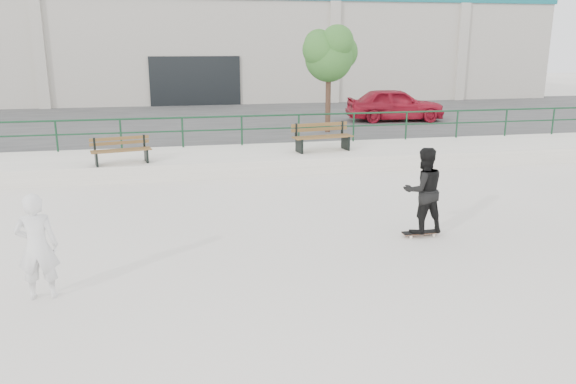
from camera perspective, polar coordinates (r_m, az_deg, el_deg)
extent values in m
plane|color=#BAB4AA|center=(9.21, -2.69, -10.30)|extent=(120.00, 120.00, 0.00)
cube|color=beige|center=(18.16, -7.31, 3.15)|extent=(30.00, 3.00, 0.50)
cube|color=#363636|center=(26.52, -8.72, 6.81)|extent=(60.00, 14.00, 0.50)
cylinder|color=#163E25|center=(19.23, -7.73, 7.57)|extent=(28.00, 0.06, 0.06)
cylinder|color=#163E25|center=(19.29, -7.68, 6.24)|extent=(28.00, 0.05, 0.05)
cylinder|color=#163E25|center=(19.63, -22.46, 5.25)|extent=(0.06, 0.06, 1.00)
cylinder|color=#163E25|center=(19.34, -16.62, 5.63)|extent=(0.06, 0.06, 1.00)
cylinder|color=#163E25|center=(19.26, -10.66, 5.96)|extent=(0.06, 0.06, 1.00)
cylinder|color=#163E25|center=(19.39, -4.71, 6.22)|extent=(0.06, 0.06, 1.00)
cylinder|color=#163E25|center=(19.72, 1.10, 6.41)|extent=(0.06, 0.06, 1.00)
cylinder|color=#163E25|center=(20.24, 6.67, 6.54)|extent=(0.06, 0.06, 1.00)
cylinder|color=#163E25|center=(20.94, 11.92, 6.60)|extent=(0.06, 0.06, 1.00)
cylinder|color=#163E25|center=(21.81, 16.79, 6.61)|extent=(0.06, 0.06, 1.00)
cylinder|color=#163E25|center=(22.82, 21.26, 6.57)|extent=(0.06, 0.06, 1.00)
cylinder|color=#163E25|center=(23.95, 25.33, 6.51)|extent=(0.06, 0.06, 1.00)
cube|color=#B5AEA2|center=(40.26, -10.01, 14.83)|extent=(44.00, 16.00, 8.00)
cube|color=black|center=(32.29, -9.37, 10.62)|extent=(5.00, 0.15, 3.20)
cube|color=#B5AEA2|center=(32.85, -23.89, 12.27)|extent=(0.60, 0.25, 6.20)
cube|color=#B5AEA2|center=(33.45, 4.73, 13.48)|extent=(0.60, 0.25, 6.20)
cube|color=#B5AEA2|center=(36.47, 17.23, 13.00)|extent=(0.60, 0.25, 6.20)
cube|color=brown|center=(16.84, -16.51, 3.99)|extent=(1.68, 0.46, 0.04)
cube|color=brown|center=(17.00, -16.58, 4.09)|extent=(1.68, 0.46, 0.04)
cube|color=brown|center=(17.17, -16.65, 4.18)|extent=(1.68, 0.46, 0.04)
cube|color=brown|center=(17.21, -16.73, 4.81)|extent=(1.66, 0.39, 0.09)
cube|color=brown|center=(17.19, -16.76, 5.24)|extent=(1.66, 0.39, 0.09)
cube|color=black|center=(16.98, -18.89, 3.18)|extent=(0.15, 0.47, 0.39)
cube|color=black|center=(17.15, -19.07, 4.58)|extent=(0.06, 0.06, 0.39)
cube|color=black|center=(17.13, -14.20, 3.63)|extent=(0.15, 0.47, 0.39)
cube|color=black|center=(17.30, -14.41, 5.02)|extent=(0.06, 0.06, 0.39)
cube|color=brown|center=(18.12, 3.81, 5.53)|extent=(1.96, 0.43, 0.04)
cube|color=brown|center=(18.30, 3.56, 5.62)|extent=(1.96, 0.43, 0.04)
cube|color=brown|center=(18.47, 3.31, 5.72)|extent=(1.96, 0.43, 0.04)
cube|color=brown|center=(18.52, 3.22, 6.39)|extent=(1.95, 0.34, 0.11)
cube|color=brown|center=(18.50, 3.22, 6.86)|extent=(1.95, 0.34, 0.11)
cube|color=black|center=(18.03, 1.15, 4.73)|extent=(0.15, 0.55, 0.46)
cube|color=black|center=(18.22, 0.83, 6.27)|extent=(0.07, 0.06, 0.46)
cube|color=black|center=(18.68, 5.86, 5.02)|extent=(0.15, 0.55, 0.46)
cube|color=black|center=(18.86, 5.52, 6.50)|extent=(0.07, 0.06, 0.46)
cylinder|color=#503328|center=(22.24, 4.09, 9.24)|extent=(0.20, 0.20, 2.45)
sphere|color=#326625|center=(22.14, 4.17, 13.45)|extent=(1.84, 1.84, 1.84)
sphere|color=#326625|center=(22.57, 5.25, 13.97)|extent=(1.43, 1.43, 1.43)
sphere|color=#326625|center=(21.83, 3.26, 14.25)|extent=(1.33, 1.33, 1.33)
sphere|color=#326625|center=(21.80, 5.03, 15.02)|extent=(1.23, 1.23, 1.23)
sphere|color=#326625|center=(22.45, 3.13, 14.79)|extent=(1.12, 1.12, 1.12)
imported|color=maroon|center=(25.96, 10.82, 8.74)|extent=(4.48, 2.18, 1.47)
cube|color=black|center=(12.09, 13.32, -3.98)|extent=(0.79, 0.22, 0.02)
cube|color=brown|center=(12.10, 13.31, -4.05)|extent=(0.79, 0.22, 0.01)
cube|color=gray|center=(11.99, 12.19, -4.28)|extent=(0.06, 0.16, 0.03)
cube|color=gray|center=(12.22, 14.40, -4.05)|extent=(0.06, 0.16, 0.03)
cylinder|color=beige|center=(11.92, 12.38, -4.50)|extent=(0.06, 0.03, 0.06)
cylinder|color=beige|center=(12.08, 12.00, -4.21)|extent=(0.06, 0.03, 0.06)
cylinder|color=beige|center=(12.15, 14.60, -4.27)|extent=(0.06, 0.03, 0.06)
cylinder|color=beige|center=(12.30, 14.20, -3.99)|extent=(0.06, 0.03, 0.06)
imported|color=black|center=(11.84, 13.58, 0.16)|extent=(0.91, 0.72, 1.79)
imported|color=silver|center=(9.57, -24.13, -5.09)|extent=(0.64, 0.43, 1.72)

